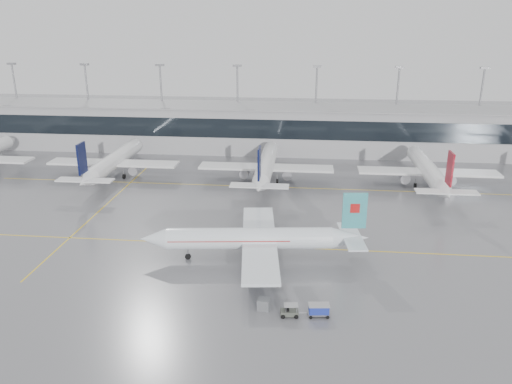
# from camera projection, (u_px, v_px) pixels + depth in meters

# --- Properties ---
(ground) EXTENTS (320.00, 320.00, 0.00)m
(ground) POSITION_uv_depth(u_px,v_px,m) (248.00, 246.00, 80.16)
(ground) COLOR slate
(ground) RESTS_ON ground
(taxi_line_main) EXTENTS (120.00, 0.25, 0.01)m
(taxi_line_main) POSITION_uv_depth(u_px,v_px,m) (248.00, 246.00, 80.15)
(taxi_line_main) COLOR yellow
(taxi_line_main) RESTS_ON ground
(taxi_line_north) EXTENTS (120.00, 0.25, 0.01)m
(taxi_line_north) POSITION_uv_depth(u_px,v_px,m) (264.00, 187.00, 108.35)
(taxi_line_north) COLOR yellow
(taxi_line_north) RESTS_ON ground
(taxi_line_cross) EXTENTS (0.25, 60.00, 0.01)m
(taxi_line_cross) POSITION_uv_depth(u_px,v_px,m) (105.00, 206.00, 97.16)
(taxi_line_cross) COLOR yellow
(taxi_line_cross) RESTS_ON ground
(terminal) EXTENTS (180.00, 15.00, 12.00)m
(terminal) POSITION_uv_depth(u_px,v_px,m) (275.00, 129.00, 136.46)
(terminal) COLOR #99989C
(terminal) RESTS_ON ground
(terminal_glass) EXTENTS (180.00, 0.20, 5.00)m
(terminal_glass) POSITION_uv_depth(u_px,v_px,m) (273.00, 129.00, 128.87)
(terminal_glass) COLOR black
(terminal_glass) RESTS_ON ground
(terminal_roof) EXTENTS (182.00, 16.00, 0.40)m
(terminal_roof) POSITION_uv_depth(u_px,v_px,m) (275.00, 106.00, 134.43)
(terminal_roof) COLOR gray
(terminal_roof) RESTS_ON ground
(light_masts) EXTENTS (156.40, 1.00, 22.60)m
(light_masts) POSITION_uv_depth(u_px,v_px,m) (276.00, 99.00, 139.69)
(light_masts) COLOR gray
(light_masts) RESTS_ON ground
(air_canada_jet) EXTENTS (34.38, 27.09, 10.55)m
(air_canada_jet) POSITION_uv_depth(u_px,v_px,m) (258.00, 239.00, 74.64)
(air_canada_jet) COLOR white
(air_canada_jet) RESTS_ON ground
(parked_jet_b) EXTENTS (29.64, 36.96, 11.72)m
(parked_jet_b) POSITION_uv_depth(u_px,v_px,m) (114.00, 161.00, 113.99)
(parked_jet_b) COLOR white
(parked_jet_b) RESTS_ON ground
(parked_jet_c) EXTENTS (29.64, 36.96, 11.72)m
(parked_jet_c) POSITION_uv_depth(u_px,v_px,m) (266.00, 166.00, 110.60)
(parked_jet_c) COLOR white
(parked_jet_c) RESTS_ON ground
(parked_jet_d) EXTENTS (29.64, 36.96, 11.72)m
(parked_jet_d) POSITION_uv_depth(u_px,v_px,m) (428.00, 170.00, 107.21)
(parked_jet_d) COLOR white
(parked_jet_d) RESTS_ON ground
(baggage_tug) EXTENTS (3.31, 1.58, 1.58)m
(baggage_tug) POSITION_uv_depth(u_px,v_px,m) (289.00, 312.00, 60.97)
(baggage_tug) COLOR #454A41
(baggage_tug) RESTS_ON ground
(baggage_cart) EXTENTS (2.71, 1.70, 1.59)m
(baggage_cart) POSITION_uv_depth(u_px,v_px,m) (319.00, 309.00, 60.87)
(baggage_cart) COLOR gray
(baggage_cart) RESTS_ON ground
(gse_unit) EXTENTS (1.62, 1.53, 1.47)m
(gse_unit) POSITION_uv_depth(u_px,v_px,m) (264.00, 304.00, 62.34)
(gse_unit) COLOR slate
(gse_unit) RESTS_ON ground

